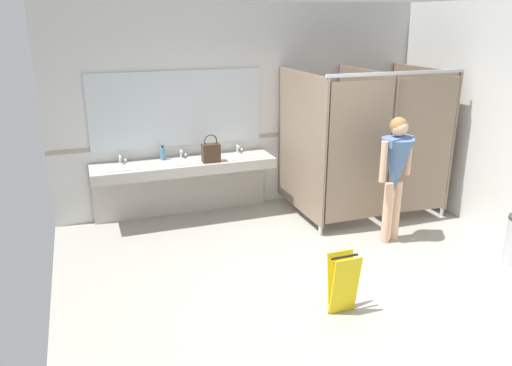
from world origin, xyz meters
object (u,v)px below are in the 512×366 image
Objects in this scene: handbag at (211,152)px; person_standing at (396,165)px; soap_dispenser at (163,154)px; wet_floor_sign at (343,283)px.

person_standing is at bearing -36.46° from handbag.
wet_floor_sign is at bearing -68.69° from soap_dispenser.
person_standing reaches higher than handbag.
wet_floor_sign is (1.18, -3.03, -0.63)m from soap_dispenser.
soap_dispenser is 0.34× the size of wet_floor_sign.
handbag is (-1.97, 1.45, -0.02)m from person_standing.
wet_floor_sign is (0.58, -2.70, -0.68)m from handbag.
soap_dispenser is (-0.61, 0.33, -0.05)m from handbag.
handbag is at bearing 102.03° from wet_floor_sign.
handbag is 0.63× the size of wet_floor_sign.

